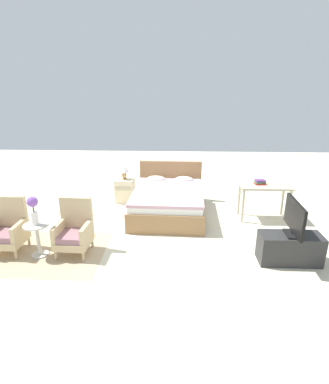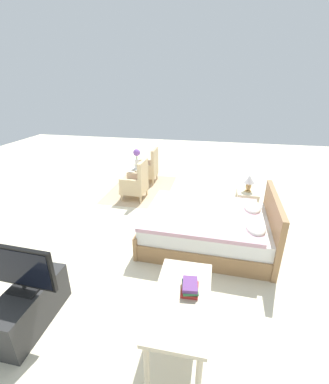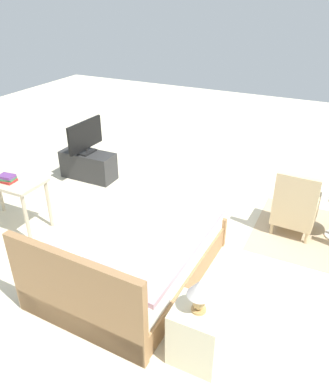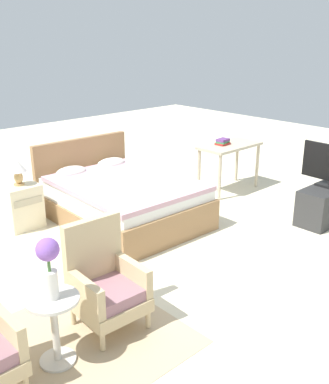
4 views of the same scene
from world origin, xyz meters
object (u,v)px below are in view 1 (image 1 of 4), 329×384
at_px(book_stack, 260,182).
at_px(armchair_by_window_left, 8,230).
at_px(table_lamp, 124,171).
at_px(side_table, 38,236).
at_px(nightstand, 125,190).
at_px(armchair_by_window_right, 74,231).
at_px(bed, 168,200).
at_px(tv_stand, 290,248).
at_px(vanity_desk, 265,190).
at_px(flower_vase, 33,208).
at_px(tv_flatscreen, 294,218).

bearing_deg(book_stack, armchair_by_window_left, -160.60).
bearing_deg(table_lamp, side_table, -111.35).
relative_size(side_table, nightstand, 0.99).
bearing_deg(book_stack, armchair_by_window_right, -154.92).
bearing_deg(bed, tv_stand, -43.69).
bearing_deg(vanity_desk, table_lamp, 164.10).
distance_m(vanity_desk, book_stack, 0.20).
height_order(side_table, table_lamp, table_lamp).
height_order(bed, tv_stand, bed).
relative_size(armchair_by_window_left, tv_stand, 0.96).
distance_m(flower_vase, vanity_desk, 4.44).
bearing_deg(armchair_by_window_left, side_table, -14.02).
bearing_deg(bed, flower_vase, -137.87).
bearing_deg(side_table, table_lamp, 68.65).
distance_m(bed, table_lamp, 1.37).
bearing_deg(table_lamp, tv_stand, -40.10).
distance_m(bed, armchair_by_window_right, 2.31).
xyz_separation_m(table_lamp, book_stack, (3.00, -0.82, 0.00)).
height_order(armchair_by_window_right, table_lamp, armchair_by_window_right).
relative_size(side_table, table_lamp, 1.71).
height_order(nightstand, tv_flatscreen, tv_flatscreen).
bearing_deg(armchair_by_window_right, side_table, -166.05).
relative_size(bed, flower_vase, 4.44).
height_order(bed, flower_vase, flower_vase).
xyz_separation_m(armchair_by_window_right, nightstand, (0.44, 2.42, -0.10)).
distance_m(armchair_by_window_right, tv_stand, 3.51).
bearing_deg(bed, armchair_by_window_left, -146.63).
bearing_deg(nightstand, side_table, -111.35).
relative_size(tv_stand, vanity_desk, 0.92).
bearing_deg(armchair_by_window_right, armchair_by_window_left, 180.00).
distance_m(table_lamp, tv_stand, 4.05).
distance_m(tv_flatscreen, vanity_desk, 1.71).
relative_size(bed, armchair_by_window_right, 2.30).
xyz_separation_m(vanity_desk, book_stack, (-0.10, 0.07, 0.16)).
xyz_separation_m(armchair_by_window_right, tv_stand, (3.51, -0.16, -0.14)).
relative_size(nightstand, vanity_desk, 0.55).
height_order(armchair_by_window_left, tv_flatscreen, tv_flatscreen).
xyz_separation_m(bed, book_stack, (1.92, -0.13, 0.49)).
relative_size(tv_flatscreen, vanity_desk, 0.79).
xyz_separation_m(flower_vase, vanity_desk, (4.10, 1.68, -0.22)).
bearing_deg(side_table, bed, 42.13).
xyz_separation_m(table_lamp, tv_flatscreen, (3.07, -2.59, -0.02)).
xyz_separation_m(armchair_by_window_left, vanity_desk, (4.66, 1.54, 0.25)).
height_order(bed, vanity_desk, bed).
relative_size(armchair_by_window_left, nightstand, 1.61).
xyz_separation_m(flower_vase, book_stack, (4.00, 1.75, -0.07)).
xyz_separation_m(armchair_by_window_right, tv_flatscreen, (3.51, -0.16, 0.39)).
distance_m(tv_flatscreen, book_stack, 1.77).
xyz_separation_m(armchair_by_window_right, side_table, (-0.57, -0.14, -0.03)).
relative_size(armchair_by_window_right, tv_stand, 0.96).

